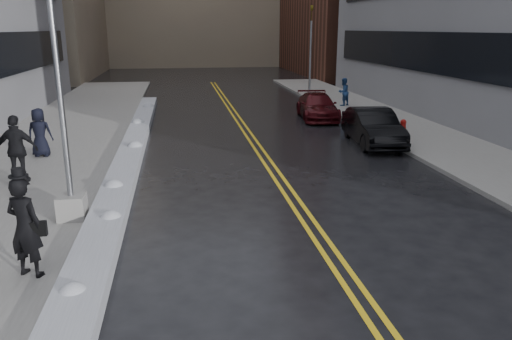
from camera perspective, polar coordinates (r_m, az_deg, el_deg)
name	(u,v)px	position (r m, az deg, el deg)	size (l,w,h in m)	color
ground	(212,249)	(11.15, -5.01, -8.98)	(160.00, 160.00, 0.00)	black
sidewalk_west	(48,150)	(21.25, -22.66, 2.16)	(5.50, 50.00, 0.15)	gray
sidewalk_east	(424,137)	(23.18, 18.60, 3.63)	(4.00, 50.00, 0.15)	gray
lane_line_left	(252,144)	(20.84, -0.49, 2.96)	(0.12, 50.00, 0.01)	gold
lane_line_right	(259,144)	(20.89, 0.32, 2.99)	(0.12, 50.00, 0.01)	gold
snow_ridge	(130,157)	(18.74, -14.26, 1.50)	(0.90, 30.00, 0.34)	silver
lamppost	(63,123)	(12.58, -21.19, 5.01)	(0.65, 0.65, 7.62)	gray
fire_hydrant	(403,127)	(22.65, 16.45, 4.76)	(0.26, 0.26, 0.73)	maroon
traffic_signal	(311,47)	(35.31, 6.26, 13.76)	(0.16, 0.20, 6.00)	gray
pedestrian_fedora	(25,227)	(10.25, -24.87, -5.94)	(0.71, 0.47, 1.95)	black
pedestrian_c	(40,132)	(19.76, -23.49, 3.96)	(0.86, 0.56, 1.77)	black
pedestrian_d	(17,149)	(16.54, -25.61, 2.13)	(1.21, 0.50, 2.07)	black
pedestrian_east	(343,92)	(30.83, 9.96, 8.79)	(0.80, 0.62, 1.65)	navy
car_black	(373,127)	(21.22, 13.23, 4.81)	(1.57, 4.50, 1.48)	black
car_maroon	(317,106)	(26.93, 7.03, 7.23)	(1.85, 4.56, 1.32)	#3D090E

